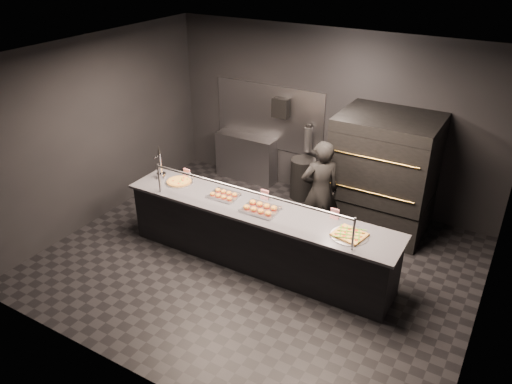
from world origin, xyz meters
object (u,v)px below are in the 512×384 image
Objects in this scene: fire_extinguisher at (308,139)px; trash_bin at (303,178)px; towel_dispenser at (281,108)px; worker at (320,192)px; square_pizza at (350,235)px; service_counter at (258,236)px; round_pizza at (179,181)px; slider_tray_b at (260,209)px; slider_tray_a at (224,195)px; prep_shelf at (246,157)px; pizza_oven at (384,173)px; beer_tap at (161,169)px.

fire_extinguisher is 0.72m from trash_bin.
worker is (1.38, -1.33, -0.72)m from towel_dispenser.
square_pizza reaches higher than trash_bin.
worker is at bearing 65.58° from service_counter.
round_pizza is at bearing -115.40° from fire_extinguisher.
towel_dispenser is 0.80× the size of round_pizza.
service_counter reaches higher than slider_tray_b.
service_counter is 7.92× the size of slider_tray_b.
fire_extinguisher is 2.37m from slider_tray_a.
prep_shelf is 2.46× the size of square_pizza.
slider_tray_a is at bearing 177.94° from square_pizza.
pizza_oven is 1.94m from square_pizza.
round_pizza is 0.58× the size of trash_bin.
round_pizza is at bearing 175.39° from slider_tray_b.
service_counter is 5.48× the size of trash_bin.
square_pizza reaches higher than prep_shelf.
fire_extinguisher is at bearing 1.04° from towel_dispenser.
slider_tray_a is (-0.60, 0.04, 0.48)m from service_counter.
fire_extinguisher is 1.04× the size of square_pizza.
fire_extinguisher is at bearing 99.59° from slider_tray_b.
pizza_oven is 2.25m from slider_tray_b.
square_pizza is (2.97, -2.35, 0.49)m from prep_shelf.
worker is at bearing -58.09° from fire_extinguisher.
square_pizza is (1.72, -2.43, -0.12)m from fire_extinguisher.
trash_bin is (1.13, 2.10, -0.56)m from round_pizza.
pizza_oven is at bearing -8.54° from prep_shelf.
pizza_oven is 2.55× the size of trash_bin.
beer_tap is at bearing -17.56° from worker.
towel_dispenser is 1.33m from trash_bin.
slider_tray_b is at bearing -68.39° from towel_dispenser.
prep_shelf is 2.32× the size of slider_tray_b.
fire_extinguisher is 0.90× the size of beer_tap.
towel_dispenser is 0.21× the size of worker.
towel_dispenser is (0.70, 0.07, 1.10)m from prep_shelf.
beer_tap is at bearing 178.79° from slider_tray_a.
fire_extinguisher is at bearing 3.66° from prep_shelf.
prep_shelf is at bearing 171.46° from pizza_oven.
pizza_oven is 1.66m from trash_bin.
worker reaches higher than service_counter.
slider_tray_b is (0.41, -2.44, -0.11)m from fire_extinguisher.
square_pizza is (3.15, -0.10, -0.14)m from beer_tap.
prep_shelf is 2.35m from beer_tap.
beer_tap is 0.36m from round_pizza.
pizza_oven is 2.59m from slider_tray_a.
round_pizza is 0.94× the size of slider_tray_a.
pizza_oven is 4.11× the size of slider_tray_a.
beer_tap is at bearing -148.42° from pizza_oven.
square_pizza is (1.31, 0.01, -0.01)m from slider_tray_b.
slider_tray_a is 0.90× the size of slider_tray_b.
fire_extinguisher is 1.59m from worker.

